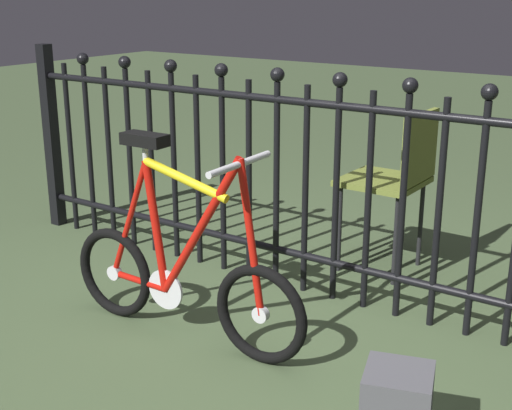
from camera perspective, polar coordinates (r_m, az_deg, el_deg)
ground_plane at (r=3.01m, az=0.83°, el=-11.44°), size 20.00×20.00×0.00m
iron_fence at (r=3.29m, az=5.77°, el=1.82°), size 4.03×0.07×1.12m
bicycle at (r=2.99m, az=-6.05°, el=-5.49°), size 1.20×0.40×0.87m
chair_olive at (r=3.66m, az=11.37°, el=2.54°), size 0.41×0.40×0.86m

